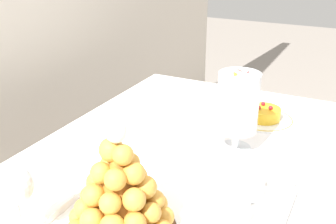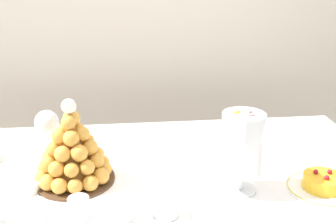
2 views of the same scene
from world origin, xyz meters
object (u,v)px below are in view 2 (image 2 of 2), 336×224
Objects in this scene: macaron_goblet at (243,144)px; creme_brulee_ramekin at (28,184)px; croquembouche at (74,152)px; wine_glass at (48,123)px; serving_tray at (85,193)px; dessert_cup_centre at (80,209)px; dessert_cup_right at (167,207)px; dessert_cup_mid_left at (37,212)px; fruit_tart_plate at (323,185)px; dessert_cup_mid_right at (124,208)px.

creme_brulee_ramekin is at bearing 174.35° from macaron_goblet.
croquembouche reaches higher than wine_glass.
dessert_cup_centre is at bearing -89.73° from serving_tray.
macaron_goblet is (0.21, 0.11, 0.11)m from dessert_cup_right.
macaron_goblet is at bearing -25.43° from wine_glass.
croquembouche reaches higher than creme_brulee_ramekin.
wine_glass is at bearing 93.72° from dessert_cup_mid_left.
fruit_tart_plate is (0.23, -0.02, -0.12)m from macaron_goblet.
wine_glass is (-0.55, 0.26, -0.02)m from macaron_goblet.
macaron_goblet reaches higher than wine_glass.
serving_tray is at bearing 177.04° from macaron_goblet.
croquembouche is at bearing 69.21° from dessert_cup_mid_left.
fruit_tart_plate is (0.68, -0.11, -0.08)m from croquembouche.
dessert_cup_mid_right is at bearing -161.32° from macaron_goblet.
dessert_cup_mid_right reaches higher than serving_tray.
serving_tray is 10.13× the size of dessert_cup_centre.
dessert_cup_centre is (0.00, -0.12, 0.03)m from serving_tray.
dessert_cup_mid_right reaches higher than creme_brulee_ramekin.
creme_brulee_ramekin is 0.59m from macaron_goblet.
fruit_tart_plate is 1.23× the size of wine_glass.
serving_tray is at bearing 148.47° from dessert_cup_right.
dessert_cup_centre is 0.28× the size of fruit_tart_plate.
dessert_cup_right is at bearing -31.53° from serving_tray.
fruit_tart_plate is (0.66, -0.04, 0.01)m from serving_tray.
dessert_cup_right is 0.40m from creme_brulee_ramekin.
croquembouche is 2.76× the size of creme_brulee_ramekin.
serving_tray is 3.49× the size of wine_glass.
dessert_cup_right is at bearing -47.73° from wine_glass.
dessert_cup_centre reaches higher than serving_tray.
dessert_cup_centre is 0.39m from wine_glass.
dessert_cup_centre reaches higher than creme_brulee_ramekin.
dessert_cup_mid_right is 0.56m from fruit_tart_plate.
croquembouche is 0.32m from dessert_cup_right.
croquembouche is at bearing 124.76° from dessert_cup_mid_right.
dessert_cup_mid_right is 0.31m from creme_brulee_ramekin.
wine_glass is at bearing 117.42° from serving_tray.
macaron_goblet is 1.21× the size of fruit_tart_plate.
dessert_cup_right is at bearing -2.89° from dessert_cup_centre.
fruit_tart_plate is (0.66, 0.08, -0.02)m from dessert_cup_centre.
dessert_cup_mid_right is at bearing -5.68° from dessert_cup_centre.
fruit_tart_plate is at bearing -9.15° from croquembouche.
fruit_tart_plate is at bearing 5.93° from dessert_cup_mid_left.
dessert_cup_centre is 0.62× the size of creme_brulee_ramekin.
dessert_cup_mid_right is at bearing -57.91° from wine_glass.
dessert_cup_centre is at bearing -45.06° from creme_brulee_ramekin.
dessert_cup_mid_left is at bearing -169.24° from macaron_goblet.
fruit_tart_plate is 0.84m from wine_glass.
dessert_cup_mid_right is (0.21, -0.01, 0.00)m from dessert_cup_mid_left.
dessert_cup_mid_right is at bearing -2.10° from dessert_cup_mid_left.
croquembouche is at bearing 170.85° from fruit_tart_plate.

